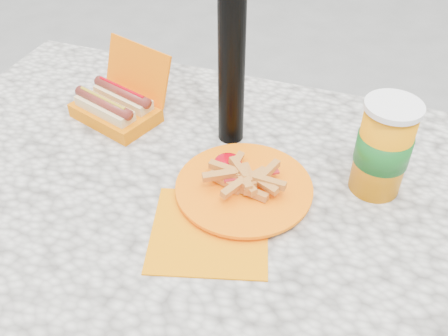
% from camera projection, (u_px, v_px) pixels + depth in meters
% --- Properties ---
extents(picnic_table, '(1.20, 0.80, 0.75)m').
position_uv_depth(picnic_table, '(203.00, 228.00, 0.96)').
color(picnic_table, beige).
rests_on(picnic_table, ground).
extents(hotdog_box, '(0.21, 0.20, 0.14)m').
position_uv_depth(hotdog_box, '(117.00, 105.00, 1.04)').
color(hotdog_box, '#FF6B01').
rests_on(hotdog_box, picnic_table).
extents(fries_plate, '(0.26, 0.34, 0.05)m').
position_uv_depth(fries_plate, '(241.00, 189.00, 0.87)').
color(fries_plate, orange).
rests_on(fries_plate, picnic_table).
extents(soda_cup, '(0.09, 0.09, 0.18)m').
position_uv_depth(soda_cup, '(383.00, 148.00, 0.84)').
color(soda_cup, orange).
rests_on(soda_cup, picnic_table).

